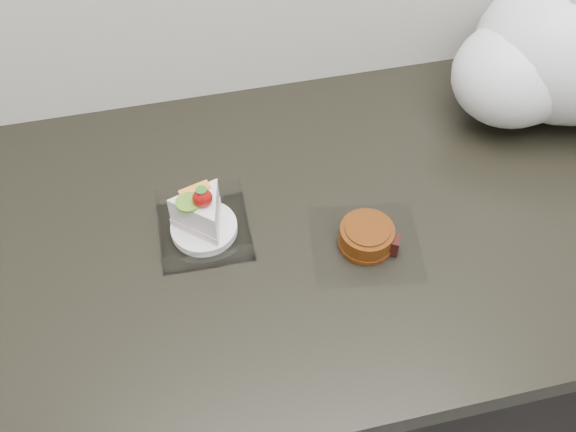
{
  "coord_description": "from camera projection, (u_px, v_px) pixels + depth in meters",
  "views": [
    {
      "loc": [
        -0.24,
        1.12,
        1.63
      ],
      "look_at": [
        -0.12,
        1.67,
        0.94
      ],
      "focal_mm": 40.0,
      "sensor_mm": 36.0,
      "label": 1
    }
  ],
  "objects": [
    {
      "name": "counter",
      "position": [
        341.0,
        351.0,
        1.3
      ],
      "size": [
        2.04,
        0.64,
        0.9
      ],
      "color": "black",
      "rests_on": "ground"
    },
    {
      "name": "mooncake_wrap",
      "position": [
        367.0,
        238.0,
        0.9
      ],
      "size": [
        0.17,
        0.17,
        0.04
      ],
      "rotation": [
        0.0,
        0.0,
        0.02
      ],
      "color": "white",
      "rests_on": "counter"
    },
    {
      "name": "plastic_bag",
      "position": [
        569.0,
        46.0,
        1.0
      ],
      "size": [
        0.45,
        0.37,
        0.32
      ],
      "rotation": [
        0.0,
        0.0,
        0.36
      ],
      "color": "white",
      "rests_on": "counter"
    },
    {
      "name": "cake_tray",
      "position": [
        203.0,
        221.0,
        0.91
      ],
      "size": [
        0.13,
        0.13,
        0.1
      ],
      "rotation": [
        0.0,
        0.0,
        -0.03
      ],
      "color": "white",
      "rests_on": "counter"
    }
  ]
}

